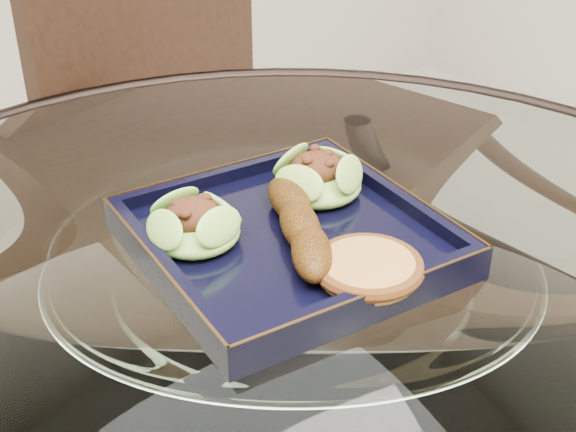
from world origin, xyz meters
TOP-DOWN VIEW (x-y plane):
  - dining_table at (-0.00, -0.00)m, footprint 1.13×1.13m
  - dining_chair at (0.19, 0.52)m, footprint 0.58×0.58m
  - navy_plate at (0.03, 0.06)m, footprint 0.28×0.28m
  - lettuce_wrap_left at (-0.05, 0.10)m, footprint 0.10×0.10m
  - lettuce_wrap_right at (0.10, 0.11)m, footprint 0.09×0.09m
  - roasted_plantain at (0.04, 0.04)m, footprint 0.09×0.17m
  - crumb_patty at (0.05, -0.04)m, footprint 0.10×0.10m

SIDE VIEW (x-z plane):
  - dining_chair at x=0.19m, z-range 0.06..1.12m
  - dining_table at x=0.00m, z-range 0.21..0.98m
  - navy_plate at x=0.03m, z-range 0.76..0.78m
  - crumb_patty at x=0.05m, z-range 0.78..0.80m
  - lettuce_wrap_left at x=-0.05m, z-range 0.78..0.81m
  - roasted_plantain at x=0.04m, z-range 0.78..0.81m
  - lettuce_wrap_right at x=0.10m, z-range 0.78..0.81m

